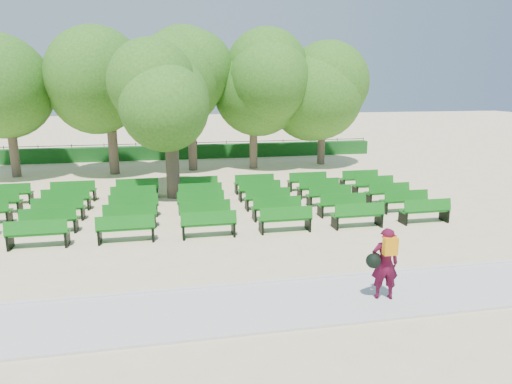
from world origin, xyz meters
TOP-DOWN VIEW (x-y plane):
  - ground at (0.00, 0.00)m, footprint 120.00×120.00m
  - paving at (0.00, -7.40)m, footprint 30.00×2.20m
  - curb at (0.00, -6.25)m, footprint 30.00×0.12m
  - hedge at (0.00, 14.00)m, footprint 26.00×0.70m
  - fence at (0.00, 14.40)m, footprint 26.00×0.10m
  - tree_line at (0.00, 10.00)m, footprint 21.80×6.80m
  - bench_array at (0.18, 0.59)m, footprint 1.78×0.55m
  - tree_among at (-0.83, 3.27)m, footprint 4.47×4.47m
  - person at (3.61, -7.60)m, footprint 0.82×0.52m

SIDE VIEW (x-z plane):
  - ground at x=0.00m, z-range 0.00..0.00m
  - fence at x=0.00m, z-range -0.51..0.51m
  - tree_line at x=0.00m, z-range -3.52..3.52m
  - paving at x=0.00m, z-range 0.00..0.06m
  - curb at x=0.00m, z-range 0.00..0.10m
  - bench_array at x=0.18m, z-range -0.47..0.65m
  - hedge at x=0.00m, z-range 0.00..0.90m
  - person at x=3.61m, z-range 0.09..1.76m
  - tree_among at x=-0.83m, z-range 1.11..7.44m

